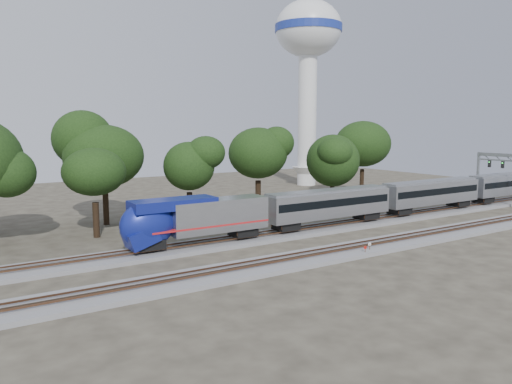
{
  "coord_description": "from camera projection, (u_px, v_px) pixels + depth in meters",
  "views": [
    {
      "loc": [
        -30.89,
        -40.7,
        12.91
      ],
      "look_at": [
        -1.4,
        5.0,
        5.67
      ],
      "focal_mm": 35.0,
      "sensor_mm": 36.0,
      "label": 1
    }
  ],
  "objects": [
    {
      "name": "switch_stand_white",
      "position": [
        370.0,
        246.0,
        50.75
      ],
      "size": [
        0.36,
        0.08,
        1.12
      ],
      "rotation": [
        0.0,
        0.0,
        -0.12
      ],
      "color": "#512D19",
      "rests_on": "ground"
    },
    {
      "name": "tree_3",
      "position": [
        104.0,
        156.0,
        64.4
      ],
      "size": [
        9.13,
        9.13,
        12.87
      ],
      "color": "black",
      "rests_on": "ground"
    },
    {
      "name": "signal_gantry",
      "position": [
        497.0,
        167.0,
        81.05
      ],
      "size": [
        0.59,
        6.99,
        8.5
      ],
      "color": "gray",
      "rests_on": "ground"
    },
    {
      "name": "tree_4",
      "position": [
        189.0,
        166.0,
        65.97
      ],
      "size": [
        7.72,
        7.72,
        10.88
      ],
      "color": "black",
      "rests_on": "ground"
    },
    {
      "name": "track_far",
      "position": [
        262.0,
        237.0,
        57.17
      ],
      "size": [
        160.0,
        5.0,
        0.73
      ],
      "color": "slate",
      "rests_on": "ground"
    },
    {
      "name": "tree_7",
      "position": [
        363.0,
        144.0,
        87.96
      ],
      "size": [
        9.87,
        9.87,
        13.92
      ],
      "color": "black",
      "rests_on": "ground"
    },
    {
      "name": "water_tower",
      "position": [
        308.0,
        49.0,
        105.86
      ],
      "size": [
        14.18,
        14.18,
        39.25
      ],
      "color": "silver",
      "rests_on": "ground"
    },
    {
      "name": "track_near",
      "position": [
        318.0,
        256.0,
        48.85
      ],
      "size": [
        160.0,
        5.0,
        0.73
      ],
      "color": "slate",
      "rests_on": "ground"
    },
    {
      "name": "tree_5",
      "position": [
        258.0,
        153.0,
        73.7
      ],
      "size": [
        9.03,
        9.03,
        12.74
      ],
      "color": "black",
      "rests_on": "ground"
    },
    {
      "name": "ground",
      "position": [
        293.0,
        250.0,
        52.2
      ],
      "size": [
        160.0,
        160.0,
        0.0
      ],
      "primitive_type": "plane",
      "color": "#383328",
      "rests_on": "ground"
    },
    {
      "name": "tree_6",
      "position": [
        333.0,
        161.0,
        76.9
      ],
      "size": [
        7.69,
        7.69,
        10.85
      ],
      "color": "black",
      "rests_on": "ground"
    },
    {
      "name": "tree_2",
      "position": [
        94.0,
        172.0,
        57.1
      ],
      "size": [
        7.78,
        7.78,
        10.96
      ],
      "color": "black",
      "rests_on": "ground"
    },
    {
      "name": "switch_lever",
      "position": [
        364.0,
        254.0,
        49.79
      ],
      "size": [
        0.54,
        0.36,
        0.3
      ],
      "primitive_type": "cube",
      "rotation": [
        0.0,
        0.0,
        0.14
      ],
      "color": "#512D19",
      "rests_on": "ground"
    },
    {
      "name": "train",
      "position": [
        431.0,
        192.0,
        72.76
      ],
      "size": [
        94.28,
        3.26,
        4.8
      ],
      "color": "#B3B5BA",
      "rests_on": "ground"
    },
    {
      "name": "switch_stand_red",
      "position": [
        365.0,
        250.0,
        49.71
      ],
      "size": [
        0.32,
        0.11,
        1.01
      ],
      "rotation": [
        0.0,
        0.0,
        -0.25
      ],
      "color": "#512D19",
      "rests_on": "ground"
    }
  ]
}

